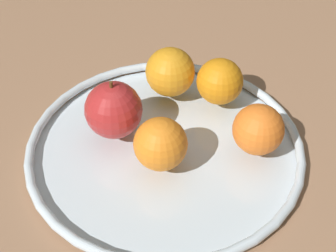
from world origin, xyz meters
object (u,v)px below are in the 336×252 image
(orange_back_left, at_px, (173,72))
(orange_back_right, at_px, (261,129))
(fruit_bowl, at_px, (168,147))
(orange_center, at_px, (223,81))
(apple, at_px, (117,110))
(orange_front_left, at_px, (164,144))

(orange_back_left, bearing_deg, orange_back_right, 133.27)
(fruit_bowl, xyz_separation_m, orange_center, (-0.08, -0.09, 0.04))
(orange_center, height_order, orange_back_right, same)
(apple, relative_size, orange_back_right, 1.27)
(orange_center, distance_m, orange_back_right, 0.10)
(orange_back_right, bearing_deg, apple, -10.17)
(orange_front_left, bearing_deg, orange_back_left, -95.41)
(apple, height_order, orange_front_left, apple)
(fruit_bowl, relative_size, orange_front_left, 5.47)
(apple, bearing_deg, orange_front_left, 136.28)
(orange_center, bearing_deg, fruit_bowl, 48.61)
(orange_back_right, bearing_deg, orange_back_left, -46.73)
(fruit_bowl, height_order, orange_front_left, orange_front_left)
(orange_center, xyz_separation_m, orange_back_right, (-0.04, 0.10, 0.00))
(orange_center, bearing_deg, orange_back_right, 112.52)
(orange_center, distance_m, orange_front_left, 0.15)
(fruit_bowl, relative_size, apple, 4.37)
(orange_center, height_order, orange_front_left, orange_front_left)
(orange_center, bearing_deg, orange_front_left, 56.12)
(apple, bearing_deg, fruit_bowl, 161.01)
(orange_back_left, relative_size, orange_front_left, 1.05)
(orange_center, relative_size, orange_back_right, 1.00)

